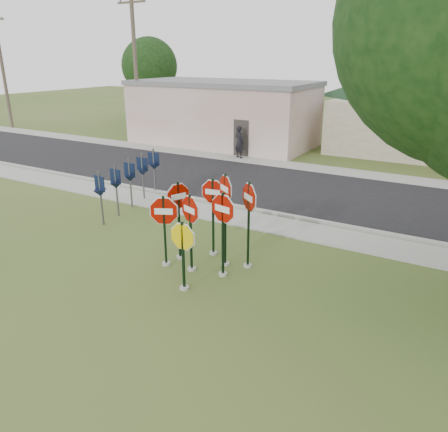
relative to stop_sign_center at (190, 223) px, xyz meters
The scene contains 20 objects.
ground 1.85m from the stop_sign_center, 78.36° to the right, with size 120.00×120.00×0.00m, color #3A5821.
sidewalk_near 4.60m from the stop_sign_center, 86.94° to the left, with size 60.00×1.60×0.06m, color gray.
road 8.98m from the stop_sign_center, 88.49° to the left, with size 60.00×7.00×0.04m, color black.
sidewalk_far 13.25m from the stop_sign_center, 88.99° to the left, with size 60.00×1.60×0.06m, color gray.
curb 5.55m from the stop_sign_center, 87.51° to the left, with size 60.00×0.20×0.14m, color gray.
stop_sign_center is the anchor object (origin of this frame).
stop_sign_yellow 1.13m from the stop_sign_center, 66.28° to the right, with size 1.00×0.24×1.99m.
stop_sign_left 0.84m from the stop_sign_center, behind, with size 1.02×0.51×2.23m.
stop_sign_right 0.96m from the stop_sign_center, 10.12° to the left, with size 1.08×0.25×2.52m.
stop_sign_back_right 1.06m from the stop_sign_center, 48.46° to the left, with size 0.85×0.60×2.84m.
stop_sign_back_left 1.22m from the stop_sign_center, 90.57° to the left, with size 1.00×0.24×2.51m.
stop_sign_far_right 1.64m from the stop_sign_center, 37.14° to the left, with size 0.89×0.68×2.66m.
stop_sign_far_left 0.87m from the stop_sign_center, 147.32° to the left, with size 0.42×1.00×2.50m.
route_sign_row 6.17m from the stop_sign_center, 146.90° to the left, with size 1.43×4.63×2.00m.
building_stucco 19.02m from the stop_sign_center, 117.46° to the left, with size 12.20×6.20×4.20m.
building_house 21.10m from the stop_sign_center, 83.88° to the left, with size 11.60×11.60×6.20m.
utility_pole_near 20.00m from the stop_sign_center, 134.38° to the left, with size 2.20×0.26×9.50m.
utility_pole_far 31.30m from the stop_sign_center, 153.13° to the left, with size 2.20×0.26×9.00m.
bg_tree_left 30.42m from the stop_sign_center, 130.84° to the left, with size 4.90×4.90×7.35m.
pedestrian 14.46m from the stop_sign_center, 112.78° to the left, with size 0.68×0.45×1.88m, color black.
Camera 1 is at (6.14, -8.07, 5.75)m, focal length 35.00 mm.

